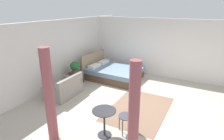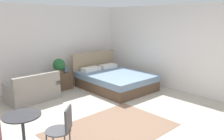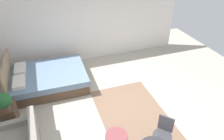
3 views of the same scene
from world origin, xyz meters
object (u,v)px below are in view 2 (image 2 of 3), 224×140
(vase, at_px, (66,70))
(balcony_table, at_px, (23,128))
(couch, at_px, (33,91))
(bed, at_px, (114,80))
(potted_plant, at_px, (59,65))
(cafe_chair_near_window, at_px, (63,127))
(nightstand, at_px, (62,81))

(vase, bearing_deg, balcony_table, -132.25)
(couch, height_order, vase, couch)
(bed, distance_m, potted_plant, 1.78)
(couch, distance_m, cafe_chair_near_window, 3.01)
(potted_plant, height_order, balcony_table, potted_plant)
(couch, xyz_separation_m, balcony_table, (-1.23, -2.41, 0.23))
(couch, distance_m, balcony_table, 2.72)
(bed, height_order, balcony_table, bed)
(nightstand, bearing_deg, vase, -11.26)
(bed, relative_size, nightstand, 4.29)
(potted_plant, bearing_deg, vase, 0.04)
(bed, height_order, vase, bed)
(couch, relative_size, potted_plant, 2.91)
(potted_plant, bearing_deg, couch, -163.02)
(vase, bearing_deg, potted_plant, -179.96)
(bed, relative_size, cafe_chair_near_window, 2.66)
(couch, bearing_deg, vase, 14.11)
(balcony_table, relative_size, cafe_chair_near_window, 0.83)
(bed, bearing_deg, vase, 139.05)
(vase, bearing_deg, bed, -40.95)
(couch, relative_size, vase, 9.24)
(balcony_table, height_order, cafe_chair_near_window, cafe_chair_near_window)
(nightstand, distance_m, vase, 0.36)
(couch, relative_size, cafe_chair_near_window, 1.54)
(couch, bearing_deg, bed, -16.16)
(bed, distance_m, vase, 1.57)
(nightstand, xyz_separation_m, balcony_table, (-2.35, -2.75, 0.23))
(potted_plant, xyz_separation_m, balcony_table, (-2.25, -2.72, -0.29))
(balcony_table, bearing_deg, couch, 62.93)
(potted_plant, bearing_deg, cafe_chair_near_window, -119.52)
(bed, height_order, nightstand, bed)
(cafe_chair_near_window, bearing_deg, balcony_table, 132.62)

